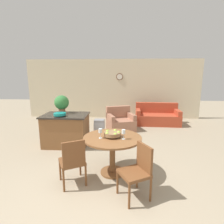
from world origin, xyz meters
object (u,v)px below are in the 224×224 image
object	(u,v)px
dining_chair_near_left	(73,160)
wine_glass_right	(123,132)
trash_bin	(99,131)
armchair	(120,122)
dining_chair_near_right	(138,169)
potted_plant	(62,103)
kitchen_island	(66,130)
couch	(157,117)
fruit_bowl	(112,134)
dining_table	(112,145)
wine_glass_left	(100,131)
teal_bowl	(60,114)

from	to	relation	value
dining_chair_near_left	wine_glass_right	size ratio (longest dim) A/B	4.68
trash_bin	wine_glass_right	bearing A→B (deg)	-68.28
trash_bin	armchair	distance (m)	1.49
dining_chair_near_right	potted_plant	distance (m)	3.12
kitchen_island	couch	size ratio (longest dim) A/B	0.70
dining_chair_near_right	fruit_bowl	world-z (taller)	fruit_bowl
kitchen_island	dining_table	bearing A→B (deg)	-45.74
wine_glass_left	armchair	distance (m)	3.14
wine_glass_right	armchair	distance (m)	3.16
dining_table	dining_chair_near_right	distance (m)	0.81
wine_glass_left	armchair	world-z (taller)	wine_glass_left
dining_chair_near_right	potted_plant	size ratio (longest dim) A/B	1.70
dining_chair_near_right	kitchen_island	xyz separation A→B (m)	(-1.84, 2.11, -0.04)
fruit_bowl	armchair	bearing A→B (deg)	87.70
potted_plant	armchair	bearing A→B (deg)	39.21
wine_glass_right	teal_bowl	distance (m)	2.15
wine_glass_left	teal_bowl	size ratio (longest dim) A/B	0.57
dining_chair_near_right	teal_bowl	xyz separation A→B (m)	(-1.92, 1.89, 0.46)
couch	dining_chair_near_left	bearing A→B (deg)	-115.87
fruit_bowl	teal_bowl	xyz separation A→B (m)	(-1.48, 1.22, 0.11)
trash_bin	kitchen_island	bearing A→B (deg)	-168.84
wine_glass_left	kitchen_island	distance (m)	1.97
wine_glass_right	teal_bowl	bearing A→B (deg)	141.84
wine_glass_right	armchair	size ratio (longest dim) A/B	0.16
dining_chair_near_left	couch	xyz separation A→B (m)	(2.29, 4.31, -0.20)
kitchen_island	potted_plant	world-z (taller)	potted_plant
kitchen_island	teal_bowl	distance (m)	0.55
dining_chair_near_left	kitchen_island	xyz separation A→B (m)	(-0.72, 1.88, -0.04)
trash_bin	armchair	bearing A→B (deg)	66.49
armchair	trash_bin	bearing A→B (deg)	-132.97
wine_glass_right	kitchen_island	distance (m)	2.28
dining_table	trash_bin	distance (m)	1.70
wine_glass_right	armchair	bearing A→B (deg)	91.71
dining_chair_near_right	armchair	xyz separation A→B (m)	(-0.32, 3.66, -0.20)
wine_glass_left	teal_bowl	bearing A→B (deg)	133.91
dining_table	fruit_bowl	distance (m)	0.24
fruit_bowl	dining_chair_near_left	bearing A→B (deg)	-146.59
dining_chair_near_left	potted_plant	xyz separation A→B (m)	(-0.88, 2.06, 0.69)
potted_plant	kitchen_island	bearing A→B (deg)	-50.42
dining_chair_near_right	potted_plant	world-z (taller)	potted_plant
wine_glass_right	potted_plant	size ratio (longest dim) A/B	0.36
potted_plant	armchair	xyz separation A→B (m)	(1.67, 1.36, -0.90)
fruit_bowl	kitchen_island	world-z (taller)	fruit_bowl
dining_table	couch	distance (m)	4.20
dining_chair_near_right	teal_bowl	distance (m)	2.73
wine_glass_left	dining_table	bearing A→B (deg)	19.41
potted_plant	fruit_bowl	bearing A→B (deg)	-46.22
teal_bowl	couch	bearing A→B (deg)	40.51
wine_glass_right	couch	bearing A→B (deg)	70.48
armchair	wine_glass_right	bearing A→B (deg)	-107.75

